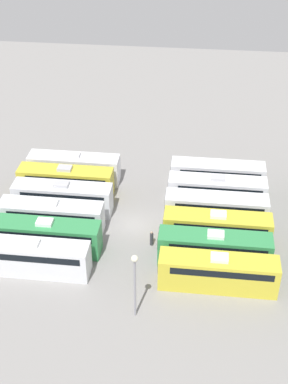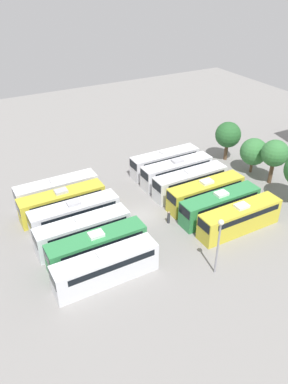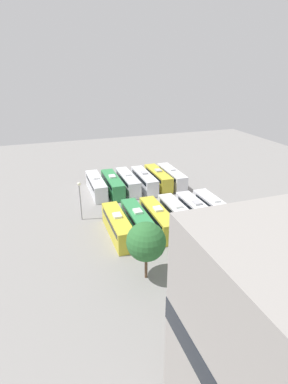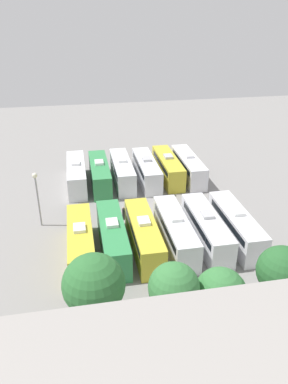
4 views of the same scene
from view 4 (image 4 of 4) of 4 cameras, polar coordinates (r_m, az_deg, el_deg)
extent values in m
plane|color=gray|center=(48.29, 0.16, -2.57)|extent=(117.03, 117.03, 0.00)
cube|color=white|center=(56.92, 6.75, 3.81)|extent=(2.52, 10.95, 3.32)
cube|color=black|center=(56.32, 6.88, 4.59)|extent=(2.56, 9.31, 0.73)
cube|color=black|center=(61.45, 5.33, 6.56)|extent=(2.22, 0.08, 1.16)
cube|color=silver|center=(56.24, 6.85, 5.53)|extent=(1.20, 1.60, 0.35)
cube|color=gold|center=(56.36, 3.65, 3.71)|extent=(2.52, 10.95, 3.32)
cube|color=black|center=(55.75, 3.75, 4.49)|extent=(2.56, 9.31, 0.73)
cube|color=black|center=(60.96, 2.44, 6.48)|extent=(2.22, 0.08, 1.16)
cube|color=#B2B2B7|center=(55.67, 3.71, 5.44)|extent=(1.20, 1.60, 0.35)
cube|color=silver|center=(55.26, 0.39, 3.28)|extent=(2.52, 10.95, 3.32)
cube|color=black|center=(54.65, 0.45, 4.08)|extent=(2.56, 9.31, 0.73)
cube|color=black|center=(59.91, -0.61, 6.14)|extent=(2.22, 0.08, 1.16)
cube|color=#B2B2B7|center=(54.56, 0.40, 5.05)|extent=(1.20, 1.60, 0.35)
cube|color=silver|center=(55.03, -3.33, 3.13)|extent=(2.52, 10.95, 3.32)
cube|color=black|center=(54.41, -3.32, 3.93)|extent=(2.56, 9.31, 0.73)
cube|color=black|center=(59.71, -4.06, 6.00)|extent=(2.22, 0.08, 1.16)
cube|color=white|center=(54.32, -3.38, 4.90)|extent=(1.20, 1.60, 0.35)
cube|color=#338C4C|center=(54.44, -6.75, 2.72)|extent=(2.52, 10.95, 3.32)
cube|color=black|center=(53.82, -6.78, 3.52)|extent=(2.56, 9.31, 0.73)
cube|color=black|center=(59.15, -7.23, 5.65)|extent=(2.22, 0.08, 1.16)
cube|color=white|center=(53.73, -6.86, 4.50)|extent=(1.20, 1.60, 0.35)
cube|color=silver|center=(54.77, -10.24, 2.61)|extent=(2.52, 10.95, 3.32)
cube|color=black|center=(54.14, -10.31, 3.41)|extent=(2.56, 9.31, 0.73)
cube|color=black|center=(59.48, -10.45, 5.53)|extent=(2.22, 0.08, 1.16)
cube|color=white|center=(54.06, -10.39, 4.39)|extent=(1.20, 1.60, 0.35)
cube|color=silver|center=(42.71, 13.79, -5.09)|extent=(2.52, 10.95, 3.32)
cube|color=black|center=(42.02, 14.08, -4.18)|extent=(2.56, 9.31, 0.73)
cube|color=black|center=(46.61, 11.30, -0.67)|extent=(2.22, 0.08, 1.16)
cube|color=white|center=(41.80, 14.06, -2.95)|extent=(1.20, 1.60, 0.35)
cube|color=white|center=(41.54, 9.43, -5.60)|extent=(2.52, 10.95, 3.32)
cube|color=black|center=(40.83, 9.65, -4.68)|extent=(2.56, 9.31, 0.73)
cube|color=black|center=(45.54, 7.27, -1.03)|extent=(2.22, 0.08, 1.16)
cube|color=#B2B2B7|center=(40.60, 9.62, -3.41)|extent=(1.20, 1.60, 0.35)
cube|color=silver|center=(40.64, 4.77, -6.09)|extent=(2.52, 10.95, 3.32)
cube|color=black|center=(39.91, 4.93, -5.16)|extent=(2.56, 9.31, 0.73)
cube|color=black|center=(44.73, 3.02, -1.38)|extent=(2.22, 0.08, 1.16)
cube|color=white|center=(39.68, 4.87, -3.87)|extent=(1.20, 1.60, 0.35)
cube|color=gold|center=(39.86, -0.03, -6.70)|extent=(2.52, 10.95, 3.32)
cube|color=black|center=(39.13, 0.05, -5.77)|extent=(2.56, 9.31, 0.73)
cube|color=black|center=(44.01, -1.34, -1.84)|extent=(2.22, 0.08, 1.16)
cube|color=white|center=(38.89, -0.03, -4.45)|extent=(1.20, 1.60, 0.35)
cube|color=#338C4C|center=(39.69, -4.79, -6.98)|extent=(2.52, 10.95, 3.32)
cube|color=black|center=(38.94, -4.80, -6.04)|extent=(2.56, 9.31, 0.73)
cube|color=black|center=(43.88, -5.63, -2.07)|extent=(2.22, 0.08, 1.16)
cube|color=white|center=(38.70, -4.89, -4.72)|extent=(1.20, 1.60, 0.35)
cube|color=gold|center=(39.30, -9.61, -7.68)|extent=(2.52, 10.95, 3.32)
cube|color=black|center=(38.55, -9.70, -6.75)|extent=(2.56, 9.31, 0.73)
cube|color=black|center=(43.48, -9.96, -2.65)|extent=(2.22, 0.08, 1.16)
cube|color=white|center=(38.30, -9.82, -5.41)|extent=(1.20, 1.60, 0.35)
cylinder|color=#333338|center=(45.74, -3.13, -3.35)|extent=(0.36, 0.36, 1.47)
sphere|color=tan|center=(45.32, -3.16, -2.42)|extent=(0.24, 0.24, 0.24)
cylinder|color=gray|center=(44.93, -15.79, -1.45)|extent=(0.20, 0.20, 6.34)
sphere|color=#EAE5C6|center=(43.52, -16.33, 2.45)|extent=(0.60, 0.60, 0.60)
cylinder|color=brown|center=(34.51, 19.49, -15.04)|extent=(0.59, 0.59, 2.96)
sphere|color=#28602D|center=(32.71, 20.27, -11.19)|extent=(4.11, 4.11, 4.11)
cylinder|color=brown|center=(32.36, 11.16, -18.17)|extent=(0.44, 0.44, 2.04)
sphere|color=#387A3D|center=(30.70, 11.58, -14.89)|extent=(4.14, 4.14, 4.14)
cylinder|color=brown|center=(30.77, 4.35, -18.66)|extent=(0.59, 0.59, 3.47)
sphere|color=#387A3D|center=(28.66, 4.57, -14.31)|extent=(3.88, 3.88, 3.88)
cylinder|color=brown|center=(30.91, -7.27, -18.58)|extent=(0.36, 0.36, 3.48)
sphere|color=#2D6B33|center=(28.61, -7.66, -13.77)|extent=(4.73, 4.73, 4.73)
camera|label=1|loc=(52.84, -66.07, 25.50)|focal=50.00mm
camera|label=2|loc=(66.38, -38.95, 25.40)|focal=35.00mm
camera|label=3|loc=(11.71, -132.31, -15.72)|focal=28.00mm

